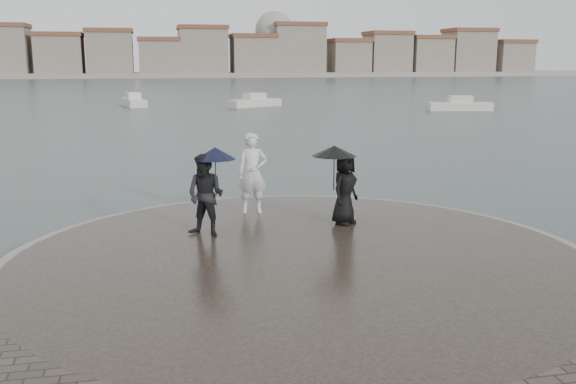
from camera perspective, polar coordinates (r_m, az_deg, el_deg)
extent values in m
plane|color=#2B3835|center=(10.38, 5.73, -13.18)|extent=(400.00, 400.00, 0.00)
cylinder|color=gray|center=(13.46, 1.17, -6.48)|extent=(12.50, 12.50, 0.32)
cylinder|color=#2D261E|center=(13.46, 1.17, -6.40)|extent=(11.90, 11.90, 0.36)
imported|color=silver|center=(16.93, -3.18, 1.69)|extent=(0.84, 0.61, 2.13)
imported|color=black|center=(14.82, -7.33, -0.29)|extent=(1.16, 1.10, 1.89)
cylinder|color=black|center=(14.86, -6.45, 1.35)|extent=(0.02, 0.02, 0.90)
cone|color=black|center=(14.77, -6.50, 3.45)|extent=(0.96, 0.96, 0.28)
imported|color=black|center=(15.82, 5.05, 0.30)|extent=(1.02, 1.00, 1.78)
cylinder|color=black|center=(15.77, 4.10, 1.80)|extent=(0.02, 0.02, 0.90)
cone|color=black|center=(15.69, 4.13, 3.67)|extent=(1.12, 1.12, 0.26)
cube|color=gray|center=(172.02, -11.32, 10.17)|extent=(260.00, 20.00, 1.20)
cube|color=gray|center=(172.35, -24.00, 11.21)|extent=(12.00, 10.00, 12.00)
cube|color=brown|center=(172.54, -24.18, 13.36)|extent=(12.60, 10.60, 1.00)
cube|color=gray|center=(170.26, -19.61, 11.20)|extent=(11.00, 10.00, 10.00)
cube|color=brown|center=(170.37, -19.74, 13.05)|extent=(11.60, 10.60, 1.00)
cube|color=gray|center=(169.20, -15.51, 11.62)|extent=(11.00, 10.00, 11.00)
cube|color=brown|center=(169.34, -15.63, 13.64)|extent=(11.60, 10.60, 1.00)
cube|color=gray|center=(168.98, -11.35, 11.47)|extent=(10.00, 10.00, 9.00)
cube|color=brown|center=(169.05, -11.42, 13.16)|extent=(10.60, 10.60, 1.00)
cube|color=gray|center=(169.53, -7.57, 12.10)|extent=(12.00, 10.00, 12.00)
cube|color=brown|center=(169.72, -7.63, 14.29)|extent=(12.60, 10.60, 1.00)
cube|color=gray|center=(171.09, -3.13, 11.84)|extent=(11.00, 10.00, 10.00)
cube|color=brown|center=(171.20, -3.15, 13.68)|extent=(11.60, 10.60, 1.00)
cube|color=gray|center=(173.40, 0.88, 12.35)|extent=(13.00, 10.00, 13.00)
cube|color=brown|center=(173.62, 0.89, 14.66)|extent=(13.60, 10.60, 1.00)
cube|color=gray|center=(177.05, 5.39, 11.64)|extent=(10.00, 10.00, 9.00)
cube|color=brown|center=(177.13, 5.42, 13.26)|extent=(10.60, 10.60, 1.00)
cube|color=gray|center=(180.65, 8.80, 11.87)|extent=(11.00, 10.00, 11.00)
cube|color=brown|center=(180.79, 8.86, 13.77)|extent=(11.60, 10.60, 1.00)
cube|color=gray|center=(185.24, 12.34, 11.58)|extent=(11.00, 10.00, 10.00)
cube|color=brown|center=(185.34, 12.41, 13.28)|extent=(11.60, 10.60, 1.00)
cube|color=gray|center=(190.48, 15.71, 11.71)|extent=(12.00, 10.00, 12.00)
cube|color=brown|center=(190.65, 15.82, 13.66)|extent=(12.60, 10.60, 1.00)
cube|color=gray|center=(196.81, 19.10, 11.06)|extent=(10.00, 10.00, 9.00)
cube|color=brown|center=(196.88, 19.20, 12.51)|extent=(10.60, 10.60, 1.00)
sphere|color=gray|center=(174.27, -1.25, 14.15)|extent=(10.00, 10.00, 10.00)
cube|color=beige|center=(61.60, -3.00, 7.81)|extent=(5.56, 4.14, 0.90)
cube|color=beige|center=(61.56, -3.00, 8.37)|extent=(2.33, 2.04, 0.90)
cube|color=beige|center=(58.83, 15.02, 7.25)|extent=(5.70, 2.62, 0.90)
cube|color=beige|center=(58.79, 15.05, 7.84)|extent=(2.19, 1.56, 0.90)
cube|color=beige|center=(64.20, -13.59, 7.66)|extent=(2.74, 5.72, 0.90)
cube|color=beige|center=(64.17, -13.62, 8.19)|extent=(1.60, 2.21, 0.90)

